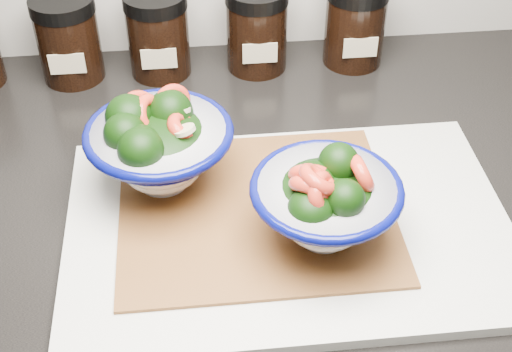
{
  "coord_description": "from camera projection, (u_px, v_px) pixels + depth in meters",
  "views": [
    {
      "loc": [
        -0.0,
        0.86,
        1.42
      ],
      "look_at": [
        0.06,
        1.39,
        0.96
      ],
      "focal_mm": 50.0,
      "sensor_mm": 36.0,
      "label": 1
    }
  ],
  "objects": [
    {
      "name": "countertop",
      "position": [
        201.0,
        199.0,
        0.8
      ],
      "size": [
        3.5,
        0.6,
        0.04
      ],
      "primitive_type": "cube",
      "color": "black",
      "rests_on": "cabinet"
    },
    {
      "name": "cutting_board",
      "position": [
        289.0,
        227.0,
        0.73
      ],
      "size": [
        0.45,
        0.3,
        0.01
      ],
      "primitive_type": "cube",
      "color": "beige",
      "rests_on": "countertop"
    },
    {
      "name": "bamboo_mat",
      "position": [
        256.0,
        210.0,
        0.73
      ],
      "size": [
        0.28,
        0.24,
        0.0
      ],
      "primitive_type": "cube",
      "color": "brown",
      "rests_on": "cutting_board"
    },
    {
      "name": "bowl_left",
      "position": [
        158.0,
        145.0,
        0.73
      ],
      "size": [
        0.15,
        0.15,
        0.11
      ],
      "rotation": [
        0.0,
        0.0,
        -0.04
      ],
      "color": "white",
      "rests_on": "bamboo_mat"
    },
    {
      "name": "bowl_right",
      "position": [
        326.0,
        201.0,
        0.67
      ],
      "size": [
        0.15,
        0.15,
        0.11
      ],
      "rotation": [
        0.0,
        0.0,
        0.41
      ],
      "color": "white",
      "rests_on": "bamboo_mat"
    },
    {
      "name": "spice_jar_c",
      "position": [
        68.0,
        39.0,
        0.91
      ],
      "size": [
        0.08,
        0.08,
        0.11
      ],
      "color": "black",
      "rests_on": "countertop"
    },
    {
      "name": "spice_jar_d",
      "position": [
        158.0,
        34.0,
        0.92
      ],
      "size": [
        0.08,
        0.08,
        0.11
      ],
      "color": "black",
      "rests_on": "countertop"
    },
    {
      "name": "spice_jar_e",
      "position": [
        257.0,
        29.0,
        0.93
      ],
      "size": [
        0.08,
        0.08,
        0.11
      ],
      "color": "black",
      "rests_on": "countertop"
    },
    {
      "name": "spice_jar_f",
      "position": [
        355.0,
        23.0,
        0.94
      ],
      "size": [
        0.08,
        0.08,
        0.11
      ],
      "color": "black",
      "rests_on": "countertop"
    }
  ]
}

